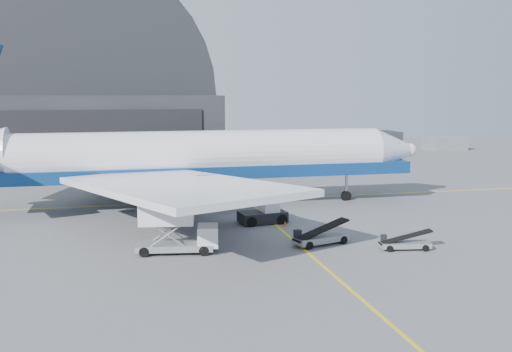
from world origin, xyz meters
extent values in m
plane|color=#565659|center=(0.00, 0.00, 0.00)|extent=(200.00, 200.00, 0.00)
cube|color=yellow|center=(0.00, 20.00, 0.01)|extent=(80.00, 0.25, 0.02)
cube|color=yellow|center=(0.00, -2.00, 0.01)|extent=(0.25, 40.00, 0.02)
cube|color=black|center=(-22.00, 65.00, 6.00)|extent=(50.00, 28.00, 12.00)
cube|color=black|center=(-22.00, 50.90, 5.00)|extent=(42.00, 0.40, 9.50)
cube|color=black|center=(38.00, 72.00, 0.00)|extent=(14.00, 8.00, 4.00)
cube|color=gray|center=(55.00, 68.00, 0.00)|extent=(8.00, 6.00, 2.80)
cylinder|color=white|center=(-5.36, 17.03, 5.77)|extent=(39.94, 5.32, 5.32)
cone|color=white|center=(17.05, 17.03, 5.77)|extent=(4.88, 5.32, 5.32)
sphere|color=white|center=(19.27, 17.03, 5.77)|extent=(1.55, 1.55, 1.55)
cube|color=black|center=(15.72, 17.03, 6.43)|extent=(2.88, 2.44, 0.78)
cube|color=navy|center=(-5.36, 17.03, 4.05)|extent=(46.59, 5.38, 1.33)
cube|color=white|center=(-9.79, 3.72, 4.66)|extent=(20.46, 27.20, 1.62)
cube|color=white|center=(-9.79, 30.34, 4.66)|extent=(20.46, 27.20, 1.62)
cylinder|color=gray|center=(-6.47, 8.15, 2.88)|extent=(5.77, 3.00, 3.00)
cylinder|color=gray|center=(-6.47, 25.90, 2.88)|extent=(5.77, 3.00, 3.00)
cylinder|color=#A5A5AA|center=(11.28, 17.03, 1.55)|extent=(0.31, 0.31, 3.11)
cylinder|color=black|center=(11.28, 17.03, 0.50)|extent=(1.22, 0.39, 1.22)
cylinder|color=black|center=(-7.58, 13.48, 0.61)|extent=(1.44, 0.50, 1.44)
cylinder|color=black|center=(-7.58, 20.58, 0.61)|extent=(1.44, 0.50, 1.44)
cube|color=gray|center=(-10.20, -0.52, 0.55)|extent=(6.28, 3.31, 0.50)
cube|color=silver|center=(-7.64, -0.93, 1.35)|extent=(1.94, 2.51, 1.59)
cube|color=black|center=(-6.90, -1.04, 1.59)|extent=(0.38, 1.88, 0.90)
cube|color=silver|center=(-10.79, -0.42, 3.39)|extent=(4.53, 3.12, 1.99)
cylinder|color=black|center=(-8.10, -1.91, 0.40)|extent=(0.83, 0.42, 0.80)
cylinder|color=black|center=(-7.77, 0.15, 0.40)|extent=(0.83, 0.42, 0.80)
cylinder|color=black|center=(-12.63, -1.19, 0.40)|extent=(0.83, 0.42, 0.80)
cylinder|color=black|center=(-12.30, 0.88, 0.40)|extent=(0.83, 0.42, 0.80)
cube|color=black|center=(-1.01, 7.98, 0.61)|extent=(4.74, 3.03, 1.00)
cube|color=silver|center=(-0.35, 8.07, 1.50)|extent=(1.82, 2.20, 1.00)
cylinder|color=black|center=(0.68, 7.09, 0.44)|extent=(1.04, 0.52, 1.00)
cylinder|color=black|center=(0.38, 9.29, 0.44)|extent=(1.04, 0.52, 1.00)
cylinder|color=black|center=(-2.40, 6.67, 0.44)|extent=(1.04, 0.52, 1.00)
cylinder|color=black|center=(-2.71, 8.87, 0.44)|extent=(1.04, 0.52, 1.00)
cube|color=gray|center=(1.87, -0.79, 0.49)|extent=(5.07, 2.94, 0.49)
cube|color=black|center=(1.87, -0.79, 1.25)|extent=(5.21, 2.51, 1.39)
cube|color=black|center=(-0.19, -0.78, 1.04)|extent=(0.65, 0.57, 0.65)
cylinder|color=black|center=(3.76, -1.02, 0.33)|extent=(0.71, 0.45, 0.65)
cylinder|color=black|center=(3.32, 0.44, 0.33)|extent=(0.71, 0.45, 0.65)
cylinder|color=black|center=(0.41, -2.02, 0.33)|extent=(0.71, 0.45, 0.65)
cylinder|color=black|center=(-0.03, -0.56, 0.33)|extent=(0.71, 0.45, 0.65)
cube|color=gray|center=(7.93, -3.80, 0.41)|extent=(4.14, 2.00, 0.41)
cube|color=black|center=(7.93, -3.80, 1.04)|extent=(4.32, 1.60, 1.15)
cube|color=black|center=(6.41, -3.04, 0.86)|extent=(0.51, 0.43, 0.54)
cylinder|color=black|center=(9.25, -4.67, 0.27)|extent=(0.57, 0.31, 0.54)
cylinder|color=black|center=(9.46, -3.42, 0.27)|extent=(0.57, 0.31, 0.54)
cylinder|color=black|center=(6.40, -4.19, 0.27)|extent=(0.57, 0.31, 0.54)
cylinder|color=black|center=(6.61, -2.94, 0.27)|extent=(0.57, 0.31, 0.54)
cube|color=#E04707|center=(0.75, 6.19, 0.01)|extent=(0.34, 0.34, 0.03)
cone|color=#E04707|center=(0.75, 6.19, 0.24)|extent=(0.34, 0.34, 0.49)
camera|label=1|loc=(-13.88, -44.47, 12.56)|focal=40.00mm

